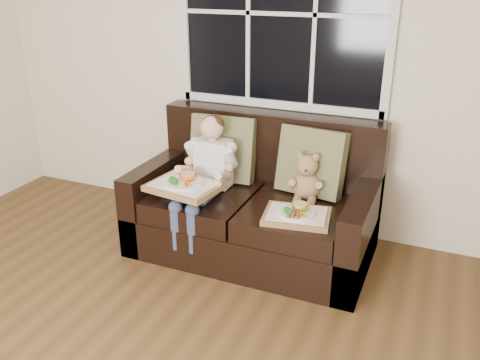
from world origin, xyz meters
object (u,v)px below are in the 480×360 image
at_px(teddy_bear, 306,180).
at_px(child, 207,167).
at_px(loveseat, 255,210).
at_px(tray_right, 297,215).
at_px(tray_left, 184,185).

bearing_deg(teddy_bear, child, -177.15).
height_order(loveseat, child, child).
bearing_deg(child, teddy_bear, 12.10).
distance_m(loveseat, child, 0.48).
bearing_deg(teddy_bear, loveseat, 175.54).
distance_m(child, teddy_bear, 0.71).
xyz_separation_m(child, tray_right, (0.73, -0.17, -0.16)).
xyz_separation_m(tray_left, tray_right, (0.79, 0.06, -0.10)).
height_order(teddy_bear, tray_left, teddy_bear).
distance_m(loveseat, teddy_bear, 0.46).
distance_m(child, tray_right, 0.76).
xyz_separation_m(teddy_bear, tray_right, (0.04, -0.32, -0.11)).
relative_size(loveseat, child, 2.04).
xyz_separation_m(loveseat, teddy_bear, (0.36, 0.03, 0.28)).
bearing_deg(loveseat, child, -160.25).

